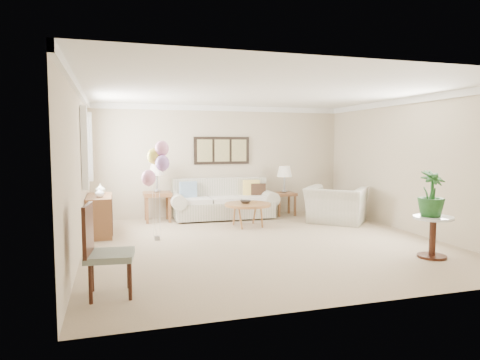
% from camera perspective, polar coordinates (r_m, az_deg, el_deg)
% --- Properties ---
extents(ground_plane, '(6.00, 6.00, 0.00)m').
position_cam_1_polar(ground_plane, '(7.55, 3.21, -8.30)').
color(ground_plane, tan).
extents(room_shell, '(6.04, 6.04, 2.60)m').
position_cam_1_polar(room_shell, '(7.40, 2.22, 4.15)').
color(room_shell, '#BEAE93').
rests_on(room_shell, ground).
extents(wall_art_triptych, '(1.35, 0.06, 0.65)m').
position_cam_1_polar(wall_art_triptych, '(10.19, -2.43, 3.95)').
color(wall_art_triptych, black).
rests_on(wall_art_triptych, ground).
extents(sofa, '(2.47, 0.96, 0.91)m').
position_cam_1_polar(sofa, '(9.85, -2.28, -3.05)').
color(sofa, beige).
rests_on(sofa, ground).
extents(end_table_left, '(0.60, 0.54, 0.65)m').
position_cam_1_polar(end_table_left, '(9.58, -10.97, -2.23)').
color(end_table_left, brown).
rests_on(end_table_left, ground).
extents(end_table_right, '(0.50, 0.45, 0.55)m').
position_cam_1_polar(end_table_right, '(10.31, 5.92, -2.15)').
color(end_table_right, brown).
rests_on(end_table_right, ground).
extents(lamp_left, '(0.35, 0.35, 0.62)m').
position_cam_1_polar(lamp_left, '(9.53, -11.03, 1.24)').
color(lamp_left, gray).
rests_on(lamp_left, end_table_left).
extents(lamp_right, '(0.36, 0.36, 0.63)m').
position_cam_1_polar(lamp_right, '(10.25, 5.95, 1.02)').
color(lamp_right, gray).
rests_on(lamp_right, end_table_right).
extents(coffee_table, '(0.96, 0.96, 0.48)m').
position_cam_1_polar(coffee_table, '(8.85, 1.05, -3.38)').
color(coffee_table, '#94593F').
rests_on(coffee_table, ground).
extents(decor_bowl, '(0.30, 0.30, 0.06)m').
position_cam_1_polar(decor_bowl, '(8.86, 0.75, -2.93)').
color(decor_bowl, '#28241F').
rests_on(decor_bowl, coffee_table).
extents(armchair, '(1.59, 1.58, 0.78)m').
position_cam_1_polar(armchair, '(9.52, 12.68, -3.26)').
color(armchair, beige).
rests_on(armchair, ground).
extents(side_table, '(0.58, 0.58, 0.63)m').
position_cam_1_polar(side_table, '(7.09, 24.33, -5.69)').
color(side_table, silver).
rests_on(side_table, ground).
extents(potted_plant, '(0.42, 0.42, 0.69)m').
position_cam_1_polar(potted_plant, '(7.01, 24.14, -1.66)').
color(potted_plant, '#1D4B1C').
rests_on(potted_plant, side_table).
extents(accent_chair, '(0.57, 0.57, 1.06)m').
position_cam_1_polar(accent_chair, '(5.10, -17.86, -8.71)').
color(accent_chair, gray).
rests_on(accent_chair, ground).
extents(credenza, '(0.46, 1.20, 0.74)m').
position_cam_1_polar(credenza, '(8.53, -18.21, -4.47)').
color(credenza, brown).
rests_on(credenza, ground).
extents(vase_white, '(0.21, 0.21, 0.17)m').
position_cam_1_polar(vase_white, '(8.21, -18.21, -1.61)').
color(vase_white, silver).
rests_on(vase_white, credenza).
extents(vase_sage, '(0.26, 0.26, 0.20)m').
position_cam_1_polar(vase_sage, '(8.73, -18.12, -1.14)').
color(vase_sage, beige).
rests_on(vase_sage, credenza).
extents(balloon_cluster, '(0.50, 0.43, 1.77)m').
position_cam_1_polar(balloon_cluster, '(7.67, -11.04, 2.37)').
color(balloon_cluster, gray).
rests_on(balloon_cluster, ground).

